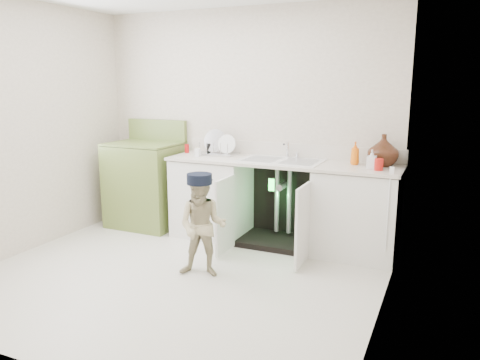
# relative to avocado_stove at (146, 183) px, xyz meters

# --- Properties ---
(ground) EXTENTS (3.50, 3.50, 0.00)m
(ground) POSITION_rel_avocado_stove_xyz_m (1.14, -1.18, -0.52)
(ground) COLOR beige
(ground) RESTS_ON ground
(room_shell) EXTENTS (6.00, 5.50, 1.26)m
(room_shell) POSITION_rel_avocado_stove_xyz_m (1.14, -1.18, 0.73)
(room_shell) COLOR beige
(room_shell) RESTS_ON ground
(counter_run) EXTENTS (2.44, 1.02, 1.21)m
(counter_run) POSITION_rel_avocado_stove_xyz_m (1.72, 0.03, -0.04)
(counter_run) COLOR white
(counter_run) RESTS_ON ground
(avocado_stove) EXTENTS (0.81, 0.65, 1.25)m
(avocado_stove) POSITION_rel_avocado_stove_xyz_m (0.00, 0.00, 0.00)
(avocado_stove) COLOR olive
(avocado_stove) RESTS_ON ground
(repair_worker) EXTENTS (0.67, 0.96, 0.93)m
(repair_worker) POSITION_rel_avocado_stove_xyz_m (1.35, -1.05, -0.05)
(repair_worker) COLOR #BCB487
(repair_worker) RESTS_ON ground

